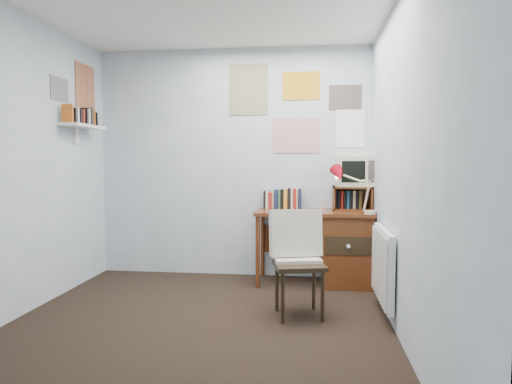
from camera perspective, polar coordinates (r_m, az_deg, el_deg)
ground at (r=3.59m, az=-7.86°, el=-16.96°), size 3.50×3.50×0.00m
back_wall at (r=5.06m, az=-2.95°, el=3.64°), size 3.00×0.02×2.50m
left_wall at (r=4.01m, az=-29.29°, el=3.04°), size 0.02×3.50×2.50m
right_wall at (r=3.30m, az=18.03°, el=3.26°), size 0.02×3.50×2.50m
desk at (r=4.81m, az=10.50°, el=-6.57°), size 1.20×0.55×0.76m
desk_chair at (r=3.79m, az=5.41°, el=-9.13°), size 0.51×0.50×0.85m
desk_lamp at (r=4.55m, az=14.15°, el=-0.04°), size 0.35×0.32×0.42m
tv_riser at (r=4.86m, az=11.89°, el=-0.76°), size 0.40×0.30×0.25m
crt_tv at (r=4.87m, az=12.22°, el=2.71°), size 0.39×0.36×0.34m
book_row at (r=4.92m, az=4.49°, el=-0.81°), size 0.60×0.14×0.22m
radiator at (r=3.93m, az=15.62°, el=-8.81°), size 0.09×0.80×0.60m
wall_shelf at (r=4.91m, az=-20.82°, el=7.70°), size 0.20×0.62×0.24m
posters_back at (r=5.02m, az=5.05°, el=10.49°), size 1.20×0.01×0.90m
posters_left at (r=4.99m, az=-21.90°, el=11.99°), size 0.01×0.70×0.60m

